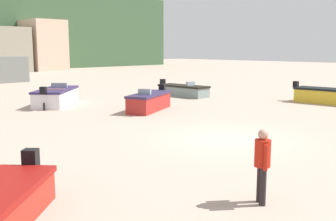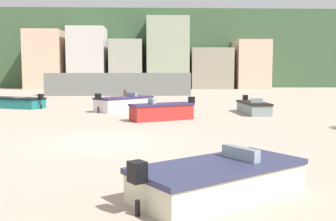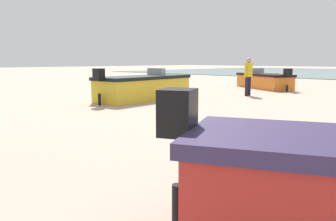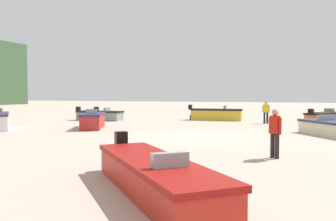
{
  "view_description": "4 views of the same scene",
  "coord_description": "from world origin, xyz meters",
  "px_view_note": "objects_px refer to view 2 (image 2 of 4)",
  "views": [
    {
      "loc": [
        -11.51,
        -8.56,
        3.28
      ],
      "look_at": [
        -0.34,
        2.75,
        0.78
      ],
      "focal_mm": 42.31,
      "sensor_mm": 36.0,
      "label": 1
    },
    {
      "loc": [
        1.92,
        -15.24,
        2.74
      ],
      "look_at": [
        2.8,
        7.45,
        0.49
      ],
      "focal_mm": 42.95,
      "sensor_mm": 36.0,
      "label": 2
    },
    {
      "loc": [
        2.27,
        9.89,
        1.49
      ],
      "look_at": [
        7.02,
        5.0,
        0.47
      ],
      "focal_mm": 35.76,
      "sensor_mm": 36.0,
      "label": 3
    },
    {
      "loc": [
        -16.5,
        -4.93,
        2.09
      ],
      "look_at": [
        2.26,
        1.97,
        1.18
      ],
      "focal_mm": 37.99,
      "sensor_mm": 36.0,
      "label": 4
    }
  ],
  "objects_px": {
    "boat_teal_5": "(14,103)",
    "mooring_post_near_water": "(125,96)",
    "boat_red_6": "(162,111)",
    "boat_white_7": "(124,104)",
    "boat_cream_0": "(218,179)",
    "boat_grey_2": "(253,108)"
  },
  "relations": [
    {
      "from": "boat_teal_5",
      "to": "mooring_post_near_water",
      "type": "height_order",
      "value": "boat_teal_5"
    },
    {
      "from": "boat_red_6",
      "to": "boat_white_7",
      "type": "bearing_deg",
      "value": -0.34
    },
    {
      "from": "boat_cream_0",
      "to": "boat_red_6",
      "type": "distance_m",
      "value": 13.72
    },
    {
      "from": "boat_grey_2",
      "to": "boat_white_7",
      "type": "distance_m",
      "value": 8.72
    },
    {
      "from": "boat_red_6",
      "to": "mooring_post_near_water",
      "type": "height_order",
      "value": "boat_red_6"
    },
    {
      "from": "boat_cream_0",
      "to": "boat_red_6",
      "type": "relative_size",
      "value": 1.11
    },
    {
      "from": "boat_teal_5",
      "to": "boat_red_6",
      "type": "bearing_deg",
      "value": -102.9
    },
    {
      "from": "boat_cream_0",
      "to": "boat_teal_5",
      "type": "height_order",
      "value": "boat_teal_5"
    },
    {
      "from": "boat_teal_5",
      "to": "boat_white_7",
      "type": "height_order",
      "value": "boat_white_7"
    },
    {
      "from": "boat_grey_2",
      "to": "mooring_post_near_water",
      "type": "relative_size",
      "value": 3.91
    },
    {
      "from": "boat_grey_2",
      "to": "boat_white_7",
      "type": "bearing_deg",
      "value": -17.5
    },
    {
      "from": "boat_cream_0",
      "to": "boat_white_7",
      "type": "height_order",
      "value": "boat_white_7"
    },
    {
      "from": "boat_red_6",
      "to": "boat_white_7",
      "type": "height_order",
      "value": "boat_white_7"
    },
    {
      "from": "boat_white_7",
      "to": "mooring_post_near_water",
      "type": "bearing_deg",
      "value": 139.33
    },
    {
      "from": "boat_teal_5",
      "to": "boat_white_7",
      "type": "distance_m",
      "value": 8.66
    },
    {
      "from": "mooring_post_near_water",
      "to": "boat_white_7",
      "type": "bearing_deg",
      "value": -86.65
    },
    {
      "from": "boat_cream_0",
      "to": "boat_teal_5",
      "type": "distance_m",
      "value": 24.52
    },
    {
      "from": "boat_cream_0",
      "to": "boat_white_7",
      "type": "xyz_separation_m",
      "value": [
        -3.4,
        19.07,
        0.11
      ]
    },
    {
      "from": "mooring_post_near_water",
      "to": "boat_red_6",
      "type": "bearing_deg",
      "value": -77.91
    },
    {
      "from": "boat_white_7",
      "to": "boat_grey_2",
      "type": "bearing_deg",
      "value": 30.83
    },
    {
      "from": "boat_cream_0",
      "to": "mooring_post_near_water",
      "type": "distance_m",
      "value": 27.97
    },
    {
      "from": "boat_cream_0",
      "to": "boat_grey_2",
      "type": "relative_size",
      "value": 1.06
    }
  ]
}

